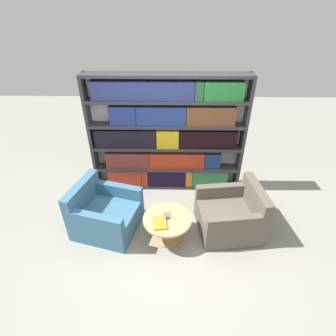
% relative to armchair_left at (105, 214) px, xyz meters
% --- Properties ---
extents(ground_plane, '(14.00, 14.00, 0.00)m').
position_rel_armchair_left_xyz_m(ground_plane, '(0.96, -0.31, -0.27)').
color(ground_plane, gray).
extents(bookshelf, '(2.73, 0.30, 2.16)m').
position_rel_armchair_left_xyz_m(bookshelf, '(0.96, 1.16, 0.79)').
color(bookshelf, silver).
rests_on(bookshelf, ground_plane).
extents(armchair_left, '(1.11, 1.06, 0.79)m').
position_rel_armchair_left_xyz_m(armchair_left, '(0.00, 0.00, 0.00)').
color(armchair_left, '#386684').
rests_on(armchair_left, ground_plane).
extents(armchair_right, '(1.01, 0.96, 0.79)m').
position_rel_armchair_left_xyz_m(armchair_right, '(1.99, -0.01, 0.00)').
color(armchair_right, brown).
rests_on(armchair_right, ground_plane).
extents(coffee_table, '(0.72, 0.72, 0.43)m').
position_rel_armchair_left_xyz_m(coffee_table, '(1.00, -0.23, 0.03)').
color(coffee_table, tan).
rests_on(coffee_table, ground_plane).
extents(table_sign, '(0.11, 0.06, 0.12)m').
position_rel_armchair_left_xyz_m(table_sign, '(1.00, -0.23, 0.21)').
color(table_sign, black).
rests_on(table_sign, coffee_table).
extents(stray_book, '(0.22, 0.29, 0.03)m').
position_rel_armchair_left_xyz_m(stray_book, '(0.89, -0.35, 0.17)').
color(stray_book, orange).
rests_on(stray_book, coffee_table).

